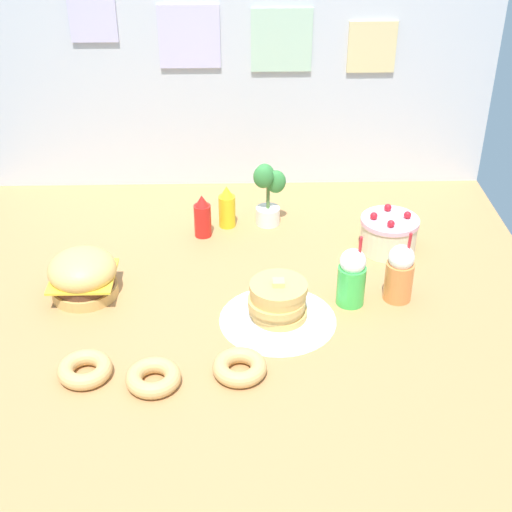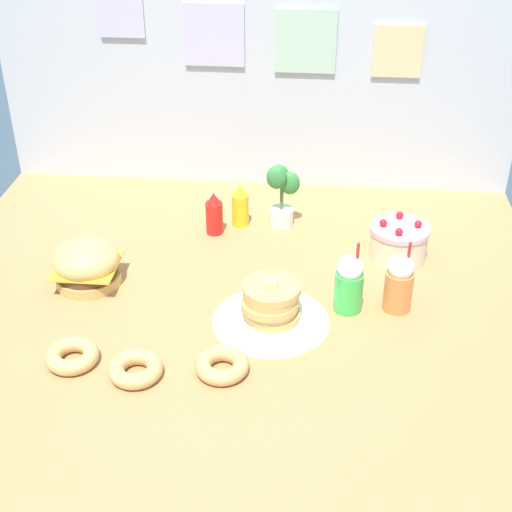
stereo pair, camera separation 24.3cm
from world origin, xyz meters
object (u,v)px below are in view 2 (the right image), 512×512
object	(u,v)px
layer_cake	(399,242)
mustard_bottle	(240,206)
burger	(87,264)
donut_vanilla	(222,365)
cream_soda_cup	(349,283)
donut_chocolate	(136,369)
ketchup_bottle	(214,214)
pancake_stack	(271,305)
orange_float_cup	(399,282)
potted_plant	(282,192)
donut_pink_glaze	(72,355)

from	to	relation	value
layer_cake	mustard_bottle	world-z (taller)	mustard_bottle
burger	donut_vanilla	distance (m)	0.67
cream_soda_cup	donut_chocolate	world-z (taller)	cream_soda_cup
burger	donut_chocolate	size ratio (longest dim) A/B	1.43
ketchup_bottle	pancake_stack	bearing A→B (deg)	-64.81
mustard_bottle	donut_vanilla	bearing A→B (deg)	-87.20
orange_float_cup	burger	bearing A→B (deg)	177.29
burger	pancake_stack	size ratio (longest dim) A/B	0.78
pancake_stack	potted_plant	size ratio (longest dim) A/B	1.11
donut_chocolate	donut_vanilla	bearing A→B (deg)	8.96
potted_plant	cream_soda_cup	bearing A→B (deg)	-65.21
cream_soda_cup	donut_pink_glaze	xyz separation A→B (m)	(-0.81, -0.35, -0.07)
burger	orange_float_cup	world-z (taller)	orange_float_cup
cream_soda_cup	orange_float_cup	bearing A→B (deg)	6.92
layer_cake	potted_plant	distance (m)	0.49
layer_cake	donut_chocolate	bearing A→B (deg)	-137.83
cream_soda_cup	orange_float_cup	distance (m)	0.16
potted_plant	donut_chocolate	bearing A→B (deg)	-111.22
mustard_bottle	cream_soda_cup	world-z (taller)	cream_soda_cup
mustard_bottle	orange_float_cup	world-z (taller)	orange_float_cup
ketchup_bottle	potted_plant	xyz separation A→B (m)	(0.25, 0.09, 0.06)
layer_cake	cream_soda_cup	size ratio (longest dim) A/B	0.83
pancake_stack	mustard_bottle	world-z (taller)	mustard_bottle
ketchup_bottle	mustard_bottle	bearing A→B (deg)	38.29
cream_soda_cup	donut_pink_glaze	distance (m)	0.89
layer_cake	donut_vanilla	xyz separation A→B (m)	(-0.55, -0.68, -0.04)
cream_soda_cup	potted_plant	distance (m)	0.60
donut_vanilla	orange_float_cup	bearing A→B (deg)	34.84
mustard_bottle	donut_chocolate	bearing A→B (deg)	-102.50
cream_soda_cup	donut_vanilla	bearing A→B (deg)	-136.57
burger	orange_float_cup	bearing A→B (deg)	-2.71
pancake_stack	donut_pink_glaze	size ratio (longest dim) A/B	1.83
burger	donut_vanilla	size ratio (longest dim) A/B	1.43
layer_cake	potted_plant	xyz separation A→B (m)	(-0.44, 0.21, 0.07)
layer_cake	orange_float_cup	world-z (taller)	orange_float_cup
ketchup_bottle	cream_soda_cup	size ratio (longest dim) A/B	0.67
potted_plant	pancake_stack	bearing A→B (deg)	-89.40
burger	layer_cake	size ratio (longest dim) A/B	1.06
potted_plant	burger	bearing A→B (deg)	-143.12
donut_pink_glaze	donut_vanilla	xyz separation A→B (m)	(0.45, -0.00, 0.00)
donut_pink_glaze	ketchup_bottle	bearing A→B (deg)	68.77
ketchup_bottle	mustard_bottle	xyz separation A→B (m)	(0.09, 0.07, 0.00)
orange_float_cup	donut_vanilla	bearing A→B (deg)	-145.16
cream_soda_cup	potted_plant	bearing A→B (deg)	114.79
mustard_bottle	ketchup_bottle	bearing A→B (deg)	-141.71
ketchup_bottle	layer_cake	bearing A→B (deg)	-9.84
mustard_bottle	potted_plant	bearing A→B (deg)	5.97
donut_pink_glaze	mustard_bottle	bearing A→B (deg)	65.23
pancake_stack	donut_pink_glaze	distance (m)	0.62
donut_pink_glaze	layer_cake	bearing A→B (deg)	34.34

